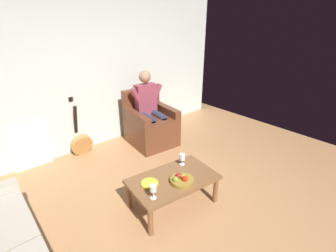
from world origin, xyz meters
TOP-DOWN VIEW (x-y plane):
  - ground_plane at (0.00, 0.00)m, footprint 6.40×6.40m
  - wall_back at (0.00, -2.70)m, footprint 5.65×0.06m
  - armchair at (-0.72, -2.06)m, footprint 0.82×0.88m
  - person_seated at (-0.72, -2.08)m, footprint 0.65×0.59m
  - coffee_table at (0.11, -0.52)m, footprint 1.12×0.75m
  - guitar at (0.43, -2.50)m, footprint 0.36×0.32m
  - radiator at (1.17, -2.63)m, footprint 0.56×0.06m
  - wine_glass_near at (-0.18, -0.67)m, footprint 0.08×0.08m
  - wine_glass_far at (0.52, -0.40)m, footprint 0.07×0.07m
  - fruit_bowl at (0.10, -0.39)m, footprint 0.28×0.28m
  - decorative_dish at (0.40, -0.61)m, footprint 0.21×0.21m

SIDE VIEW (x-z plane):
  - ground_plane at x=0.00m, z-range 0.00..0.00m
  - guitar at x=0.43m, z-range -0.28..0.72m
  - radiator at x=1.17m, z-range 0.00..0.65m
  - armchair at x=-0.72m, z-range -0.15..0.83m
  - coffee_table at x=0.11m, z-range 0.15..0.54m
  - decorative_dish at x=0.40m, z-range 0.40..0.42m
  - fruit_bowl at x=0.10m, z-range 0.38..0.49m
  - wine_glass_near at x=-0.18m, z-range 0.42..0.58m
  - wine_glass_far at x=0.52m, z-range 0.43..0.60m
  - person_seated at x=-0.72m, z-range 0.06..1.39m
  - wall_back at x=0.00m, z-range 0.00..2.65m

